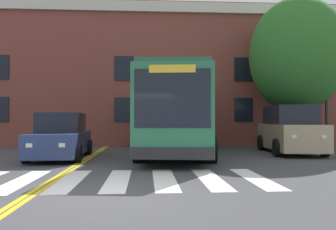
{
  "coord_description": "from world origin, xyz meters",
  "views": [
    {
      "loc": [
        0.98,
        -6.55,
        1.56
      ],
      "look_at": [
        1.81,
        7.39,
        1.75
      ],
      "focal_mm": 35.0,
      "sensor_mm": 36.0,
      "label": 1
    }
  ],
  "objects_px": {
    "city_bus": "(177,113)",
    "car_navy_near_lane": "(61,138)",
    "car_grey_behind_bus": "(187,126)",
    "car_tan_far_lane": "(289,131)",
    "street_tree_curbside_large": "(296,55)"
  },
  "relations": [
    {
      "from": "city_bus",
      "to": "car_navy_near_lane",
      "type": "xyz_separation_m",
      "value": [
        -4.83,
        -1.58,
        -1.04
      ]
    },
    {
      "from": "city_bus",
      "to": "car_grey_behind_bus",
      "type": "height_order",
      "value": "city_bus"
    },
    {
      "from": "car_tan_far_lane",
      "to": "car_grey_behind_bus",
      "type": "relative_size",
      "value": 0.95
    },
    {
      "from": "car_tan_far_lane",
      "to": "street_tree_curbside_large",
      "type": "xyz_separation_m",
      "value": [
        1.08,
        1.6,
        3.83
      ]
    },
    {
      "from": "city_bus",
      "to": "car_tan_far_lane",
      "type": "bearing_deg",
      "value": -2.07
    },
    {
      "from": "street_tree_curbside_large",
      "to": "car_navy_near_lane",
      "type": "bearing_deg",
      "value": -164.91
    },
    {
      "from": "car_navy_near_lane",
      "to": "street_tree_curbside_large",
      "type": "bearing_deg",
      "value": 15.09
    },
    {
      "from": "city_bus",
      "to": "car_grey_behind_bus",
      "type": "distance_m",
      "value": 8.8
    },
    {
      "from": "car_tan_far_lane",
      "to": "car_grey_behind_bus",
      "type": "xyz_separation_m",
      "value": [
        -3.69,
        8.82,
        0.01
      ]
    },
    {
      "from": "city_bus",
      "to": "car_tan_far_lane",
      "type": "height_order",
      "value": "city_bus"
    },
    {
      "from": "car_tan_far_lane",
      "to": "street_tree_curbside_large",
      "type": "distance_m",
      "value": 4.29
    },
    {
      "from": "car_grey_behind_bus",
      "to": "street_tree_curbside_large",
      "type": "height_order",
      "value": "street_tree_curbside_large"
    },
    {
      "from": "city_bus",
      "to": "car_navy_near_lane",
      "type": "height_order",
      "value": "city_bus"
    },
    {
      "from": "car_navy_near_lane",
      "to": "car_tan_far_lane",
      "type": "xyz_separation_m",
      "value": [
        10.02,
        1.39,
        0.22
      ]
    },
    {
      "from": "city_bus",
      "to": "car_tan_far_lane",
      "type": "distance_m",
      "value": 5.25
    }
  ]
}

